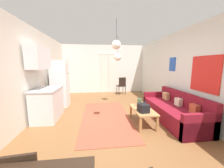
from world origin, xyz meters
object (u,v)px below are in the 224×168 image
object	(u,v)px
couch	(174,111)
coffee_table	(143,111)
refrigerator	(60,83)
pendant_lamp_near	(116,45)
pendant_lamp_far	(118,57)
handbag	(143,108)
bamboo_vase	(139,103)
accent_chair	(122,85)

from	to	relation	value
couch	coffee_table	distance (m)	1.00
couch	refrigerator	size ratio (longest dim) A/B	1.26
coffee_table	refrigerator	world-z (taller)	refrigerator
pendant_lamp_near	pendant_lamp_far	xyz separation A→B (m)	(0.33, 1.80, -0.19)
refrigerator	pendant_lamp_near	world-z (taller)	pendant_lamp_near
coffee_table	pendant_lamp_far	xyz separation A→B (m)	(-0.39, 1.81, 1.50)
handbag	bamboo_vase	bearing A→B (deg)	84.92
refrigerator	accent_chair	bearing A→B (deg)	31.28
refrigerator	accent_chair	world-z (taller)	refrigerator
refrigerator	pendant_lamp_near	xyz separation A→B (m)	(1.85, -1.83, 1.18)
accent_chair	pendant_lamp_near	world-z (taller)	pendant_lamp_near
couch	coffee_table	size ratio (longest dim) A/B	2.32
refrigerator	bamboo_vase	bearing A→B (deg)	-32.48
bamboo_vase	pendant_lamp_far	distance (m)	2.11
bamboo_vase	pendant_lamp_far	xyz separation A→B (m)	(-0.37, 1.59, 1.33)
bamboo_vase	accent_chair	bearing A→B (deg)	87.82
bamboo_vase	accent_chair	world-z (taller)	accent_chair
couch	coffee_table	bearing A→B (deg)	-171.65
bamboo_vase	pendant_lamp_near	distance (m)	1.69
refrigerator	pendant_lamp_far	world-z (taller)	pendant_lamp_far
handbag	pendant_lamp_far	world-z (taller)	pendant_lamp_far
couch	bamboo_vase	world-z (taller)	bamboo_vase
pendant_lamp_near	bamboo_vase	bearing A→B (deg)	16.80
handbag	accent_chair	world-z (taller)	accent_chair
refrigerator	accent_chair	distance (m)	3.15
refrigerator	accent_chair	xyz separation A→B (m)	(2.67, 1.62, -0.36)
coffee_table	refrigerator	bearing A→B (deg)	144.44
handbag	refrigerator	bearing A→B (deg)	140.93
refrigerator	pendant_lamp_near	size ratio (longest dim) A/B	2.47
handbag	pendant_lamp_near	bearing A→B (deg)	162.47
couch	handbag	size ratio (longest dim) A/B	7.08
couch	accent_chair	bearing A→B (deg)	104.91
couch	pendant_lamp_far	distance (m)	2.68
couch	bamboo_vase	bearing A→B (deg)	175.75
accent_chair	pendant_lamp_far	size ratio (longest dim) A/B	0.98
refrigerator	pendant_lamp_far	distance (m)	2.39
bamboo_vase	handbag	distance (m)	0.42
couch	pendant_lamp_far	size ratio (longest dim) A/B	2.36
accent_chair	pendant_lamp_far	world-z (taller)	pendant_lamp_far
couch	accent_chair	xyz separation A→B (m)	(-0.88, 3.32, 0.24)
bamboo_vase	pendant_lamp_near	bearing A→B (deg)	-163.20
refrigerator	couch	bearing A→B (deg)	-25.51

